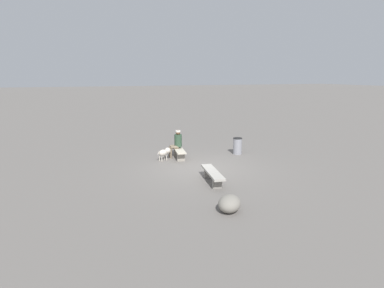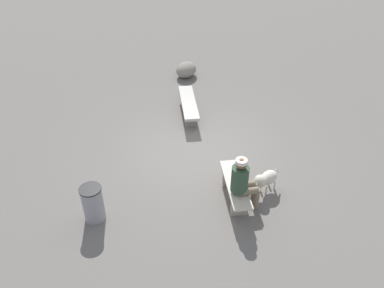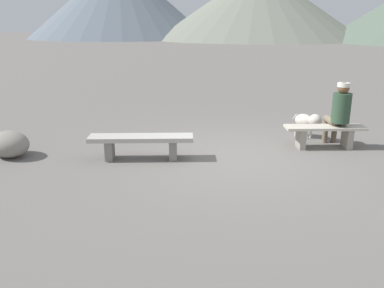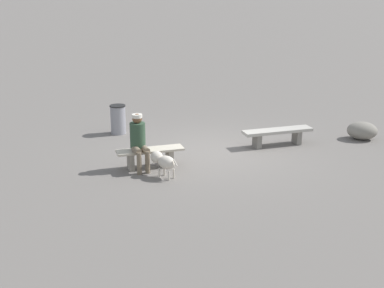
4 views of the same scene
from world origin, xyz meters
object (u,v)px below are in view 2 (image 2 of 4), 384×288
Objects in this scene: boulder at (186,70)px; bench_right at (235,188)px; bench_left at (189,105)px; trash_bin at (93,203)px; seated_person at (243,180)px; dog at (266,179)px.

bench_right is at bearing -4.69° from boulder.
bench_left is 3.64m from bench_right.
boulder is (-5.83, 3.49, -0.17)m from trash_bin.
dog is (-0.31, 0.70, -0.39)m from seated_person.
trash_bin is (3.42, -2.92, 0.09)m from bench_left.
dog is at bearing 2.13° from boulder.
trash_bin reaches higher than dog.
bench_right is 1.99× the size of boulder.
boulder reaches higher than bench_left.
seated_person is at bearing 13.64° from bench_right.
bench_right is 6.07m from boulder.
boulder reaches higher than bench_right.
bench_left is 2.77× the size of dog.
trash_bin reaches higher than bench_left.
bench_right is at bearing 85.76° from trash_bin.
trash_bin is at bearing -30.87° from boulder.
trash_bin reaches higher than bench_right.
bench_left is at bearing -170.29° from bench_right.
bench_right is 1.96× the size of trash_bin.
dog is 0.86× the size of boulder.
bench_left is 1.19× the size of bench_right.
bench_left is at bearing -102.53° from dog.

